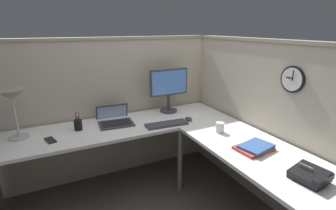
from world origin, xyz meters
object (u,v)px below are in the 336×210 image
(keyboard, at_px, (167,124))
(book_stack, at_px, (255,148))
(pen_cup, at_px, (78,125))
(office_phone, at_px, (310,176))
(computer_mouse, at_px, (189,119))
(wall_clock, at_px, (293,79))
(monitor, at_px, (169,87))
(desk_lamp_dome, at_px, (12,99))
(laptop, at_px, (114,119))
(cell_phone, at_px, (50,140))
(coffee_mug, at_px, (220,127))

(keyboard, xyz_separation_m, book_stack, (0.40, -0.80, 0.01))
(pen_cup, distance_m, office_phone, 1.97)
(computer_mouse, height_order, wall_clock, wall_clock)
(pen_cup, bearing_deg, computer_mouse, -12.51)
(monitor, relative_size, book_stack, 1.62)
(computer_mouse, relative_size, desk_lamp_dome, 0.23)
(keyboard, bearing_deg, desk_lamp_dome, 170.55)
(pen_cup, bearing_deg, laptop, 10.87)
(laptop, distance_m, keyboard, 0.56)
(cell_phone, xyz_separation_m, office_phone, (1.47, -1.41, 0.03))
(monitor, relative_size, cell_phone, 3.47)
(computer_mouse, bearing_deg, cell_phone, 176.01)
(cell_phone, height_order, wall_clock, wall_clock)
(laptop, relative_size, office_phone, 1.81)
(computer_mouse, relative_size, office_phone, 0.47)
(keyboard, xyz_separation_m, wall_clock, (0.76, -0.78, 0.53))
(desk_lamp_dome, bearing_deg, book_stack, -32.91)
(keyboard, distance_m, office_phone, 1.35)
(coffee_mug, bearing_deg, cell_phone, 160.92)
(laptop, height_order, cell_phone, laptop)
(monitor, height_order, cell_phone, monitor)
(pen_cup, relative_size, office_phone, 0.81)
(computer_mouse, height_order, office_phone, office_phone)
(book_stack, distance_m, wall_clock, 0.64)
(keyboard, distance_m, pen_cup, 0.86)
(office_phone, xyz_separation_m, wall_clock, (0.36, 0.51, 0.51))
(desk_lamp_dome, bearing_deg, keyboard, -13.20)
(keyboard, xyz_separation_m, pen_cup, (-0.82, 0.26, 0.04))
(office_phone, bearing_deg, book_stack, 90.10)
(laptop, xyz_separation_m, pen_cup, (-0.37, -0.07, 0.03))
(keyboard, xyz_separation_m, coffee_mug, (0.37, -0.38, 0.04))
(pen_cup, bearing_deg, desk_lamp_dome, 174.88)
(laptop, bearing_deg, desk_lamp_dome, -178.31)
(laptop, relative_size, coffee_mug, 4.22)
(desk_lamp_dome, relative_size, book_stack, 1.44)
(wall_clock, bearing_deg, office_phone, -125.64)
(monitor, xyz_separation_m, cell_phone, (-1.28, -0.26, -0.29))
(laptop, xyz_separation_m, desk_lamp_dome, (-0.87, -0.03, 0.34))
(laptop, bearing_deg, office_phone, -62.51)
(cell_phone, xyz_separation_m, book_stack, (1.47, -0.92, 0.02))
(monitor, xyz_separation_m, office_phone, (0.19, -1.67, -0.26))
(desk_lamp_dome, relative_size, cell_phone, 3.09)
(computer_mouse, distance_m, coffee_mug, 0.42)
(office_phone, bearing_deg, laptop, 117.49)
(wall_clock, bearing_deg, laptop, 137.18)
(wall_clock, bearing_deg, desk_lamp_dome, 152.30)
(desk_lamp_dome, xyz_separation_m, cell_phone, (0.25, -0.19, -0.36))
(book_stack, bearing_deg, computer_mouse, 98.75)
(cell_phone, relative_size, coffee_mug, 1.50)
(computer_mouse, bearing_deg, book_stack, -81.25)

